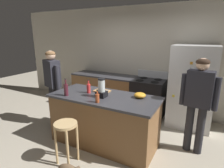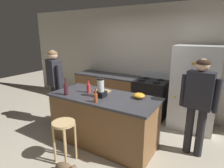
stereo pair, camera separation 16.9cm
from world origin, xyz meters
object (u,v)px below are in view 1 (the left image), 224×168
Objects in this scene: person_by_sink_right at (198,98)px; chef_knife at (103,90)px; kitchen_island at (104,120)px; mixing_bowl at (140,95)px; refrigerator at (192,87)px; bottle_soda at (89,88)px; bottle_wine at (66,89)px; bar_stool at (66,132)px; stove_range at (148,98)px; cutting_board at (102,91)px; blender_appliance at (102,89)px; bottle_cooking_sauce at (97,98)px; person_by_island_left at (53,81)px.

person_by_sink_right is 1.68m from chef_knife.
mixing_bowl is at bearing 19.79° from kitchen_island.
mixing_bowl is at bearing -119.38° from refrigerator.
chef_knife is (-1.47, -1.29, 0.06)m from refrigerator.
refrigerator is 6.98× the size of bottle_soda.
refrigerator is at bearing 48.66° from kitchen_island.
mixing_bowl is (0.60, 0.21, 0.51)m from kitchen_island.
person_by_sink_right is at bearing -79.60° from refrigerator.
bottle_wine is at bearing -156.94° from mixing_bowl.
person_by_sink_right is 6.44× the size of bottle_soda.
bar_stool is 0.79m from bottle_wine.
refrigerator is 1.60× the size of stove_range.
chef_knife is (0.46, 0.51, -0.09)m from bottle_wine.
chef_knife is (-0.51, -1.31, 0.48)m from stove_range.
chef_knife is at bearing 125.42° from kitchen_island.
cutting_board is at bearing -111.98° from stove_range.
mixing_bowl reaches higher than bar_stool.
mixing_bowl is at bearing -162.61° from person_by_sink_right.
kitchen_island is at bearing -78.22° from chef_knife.
bottle_soda reaches higher than chef_knife.
bar_stool is 3.12× the size of chef_knife.
mixing_bowl is (0.61, 0.28, -0.09)m from blender_appliance.
bottle_cooking_sauce is (-1.25, -1.83, 0.12)m from refrigerator.
bottle_soda is 1.19× the size of bottle_cooking_sauce.
chef_knife is at bearing 0.00° from cutting_board.
bottle_soda is 0.27m from cutting_board.
person_by_island_left is at bearing -153.01° from refrigerator.
blender_appliance is at bearing -103.23° from stove_range.
person_by_island_left is 1.52m from bar_stool.
bottle_cooking_sauce is at bearing -17.53° from person_by_island_left.
mixing_bowl is at bearing 45.66° from bottle_cooking_sauce.
bar_stool is at bearing -51.46° from bottle_wine.
bottle_soda is at bearing 176.68° from kitchen_island.
person_by_sink_right is 5.49× the size of cutting_board.
bar_stool is 3.18× the size of bottle_cooking_sauce.
bottle_wine reaches higher than kitchen_island.
refrigerator reaches higher than bottle_soda.
cutting_board is (-0.53, -1.31, 0.47)m from stove_range.
person_by_island_left is at bearing 174.68° from kitchen_island.
mixing_bowl is at bearing 24.33° from blender_appliance.
person_by_island_left is at bearing -177.49° from mixing_bowl.
kitchen_island is 0.80m from bar_stool.
person_by_sink_right is at bearing -13.84° from chef_knife.
bottle_wine reaches higher than bottle_cooking_sauce.
bottle_soda is at bearing 140.08° from bottle_cooking_sauce.
person_by_island_left is at bearing 160.32° from chef_knife.
cutting_board is 1.36× the size of chef_knife.
bar_stool is 2.06× the size of blender_appliance.
bottle_wine reaches higher than bar_stool.
person_by_sink_right is at bearing 20.68° from bottle_wine.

